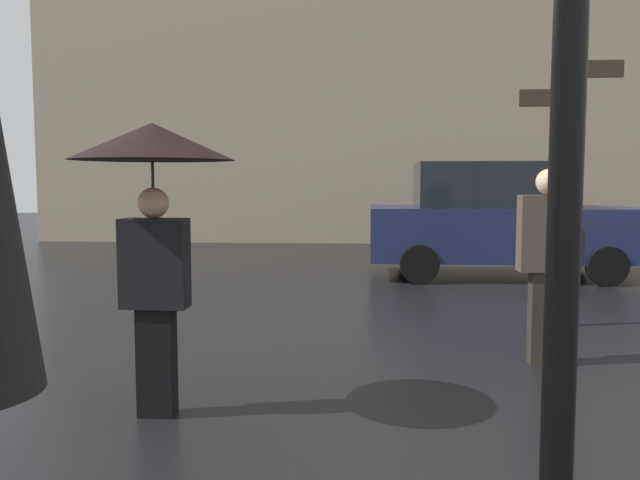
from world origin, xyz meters
TOP-DOWN VIEW (x-y plane):
  - pedestrian_with_umbrella at (-1.97, 1.92)m, footprint 1.09×1.09m
  - pedestrian_with_bag at (1.01, 3.43)m, footprint 0.52×0.24m
  - parked_car_left at (1.60, 8.83)m, footprint 4.36×2.06m
  - street_signpost at (1.59, 4.99)m, footprint 1.08×0.08m

SIDE VIEW (x-z plane):
  - parked_car_left at x=1.60m, z-range 0.01..1.91m
  - pedestrian_with_bag at x=1.01m, z-range 0.11..1.81m
  - pedestrian_with_umbrella at x=-1.97m, z-range 0.63..2.61m
  - street_signpost at x=1.59m, z-range 0.32..3.36m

